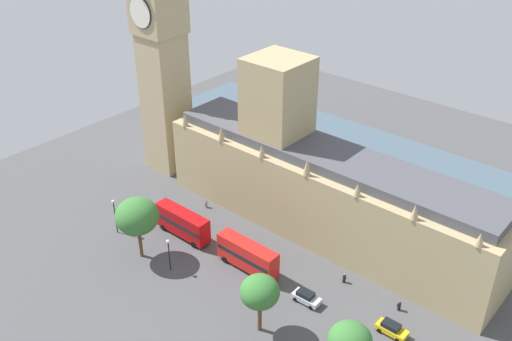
# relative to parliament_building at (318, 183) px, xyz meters

# --- Properties ---
(ground_plane) EXTENTS (129.15, 129.15, 0.00)m
(ground_plane) POSITION_rel_parliament_building_xyz_m (1.99, 1.87, -8.42)
(ground_plane) COLOR #4C4C4F
(river_thames) EXTENTS (28.01, 116.24, 0.25)m
(river_thames) POSITION_rel_parliament_building_xyz_m (-25.33, 1.87, -8.29)
(river_thames) COLOR #475B6B
(river_thames) RESTS_ON ground
(parliament_building) EXTENTS (13.18, 59.15, 27.77)m
(parliament_building) POSITION_rel_parliament_building_xyz_m (0.00, 0.00, 0.00)
(parliament_building) COLOR tan
(parliament_building) RESTS_ON ground
(clock_tower) EXTENTS (8.01, 8.01, 51.36)m
(clock_tower) POSITION_rel_parliament_building_xyz_m (1.97, -34.50, 18.12)
(clock_tower) COLOR tan
(clock_tower) RESTS_ON ground
(double_decker_bus_corner) EXTENTS (2.68, 10.51, 4.75)m
(double_decker_bus_corner) POSITION_rel_parliament_building_xyz_m (16.85, -14.87, -5.78)
(double_decker_bus_corner) COLOR #B20C0F
(double_decker_bus_corner) RESTS_ON ground
(double_decker_bus_near_tower) EXTENTS (2.68, 10.51, 4.75)m
(double_decker_bus_near_tower) POSITION_rel_parliament_building_xyz_m (16.30, -1.10, -5.78)
(double_decker_bus_near_tower) COLOR red
(double_decker_bus_near_tower) RESTS_ON ground
(car_silver_far_end) EXTENTS (2.10, 4.24, 1.74)m
(car_silver_far_end) POSITION_rel_parliament_building_xyz_m (16.33, 10.07, -7.53)
(car_silver_far_end) COLOR #B7B7BC
(car_silver_far_end) RESTS_ON ground
(car_yellow_cab_leading) EXTENTS (1.91, 4.25, 1.74)m
(car_yellow_cab_leading) POSITION_rel_parliament_building_xyz_m (13.87, 22.30, -7.53)
(car_yellow_cab_leading) COLOR gold
(car_yellow_cab_leading) RESTS_ON ground
(pedestrian_opposite_hall) EXTENTS (0.50, 0.60, 1.62)m
(pedestrian_opposite_hall) POSITION_rel_parliament_building_xyz_m (9.19, 20.89, -7.69)
(pedestrian_opposite_hall) COLOR black
(pedestrian_opposite_hall) RESTS_ON ground
(pedestrian_trailing) EXTENTS (0.64, 0.58, 1.52)m
(pedestrian_trailing) POSITION_rel_parliament_building_xyz_m (8.33, -18.03, -7.73)
(pedestrian_trailing) COLOR gray
(pedestrian_trailing) RESTS_ON ground
(pedestrian_by_river_gate) EXTENTS (0.68, 0.65, 1.62)m
(pedestrian_by_river_gate) POSITION_rel_parliament_building_xyz_m (9.26, 11.84, -7.69)
(pedestrian_by_river_gate) COLOR black
(pedestrian_by_river_gate) RESTS_ON ground
(plane_tree_kerbside) EXTENTS (5.25, 5.25, 8.86)m
(plane_tree_kerbside) POSITION_rel_parliament_building_xyz_m (24.72, 8.48, -1.84)
(plane_tree_kerbside) COLOR brown
(plane_tree_kerbside) RESTS_ON ground
(plane_tree_under_trees) EXTENTS (5.35, 5.35, 8.49)m
(plane_tree_under_trees) POSITION_rel_parliament_building_xyz_m (23.93, 21.72, -2.25)
(plane_tree_under_trees) COLOR brown
(plane_tree_under_trees) RESTS_ON ground
(plane_tree_midblock) EXTENTS (6.70, 6.70, 10.42)m
(plane_tree_midblock) POSITION_rel_parliament_building_xyz_m (24.84, -15.95, -0.87)
(plane_tree_midblock) COLOR brown
(plane_tree_midblock) RESTS_ON ground
(street_lamp_slot_10) EXTENTS (0.56, 0.56, 6.42)m
(street_lamp_slot_10) POSITION_rel_parliament_building_xyz_m (23.47, -23.94, -3.95)
(street_lamp_slot_10) COLOR black
(street_lamp_slot_10) RESTS_ON ground
(street_lamp_slot_11) EXTENTS (0.56, 0.56, 5.70)m
(street_lamp_slot_11) POSITION_rel_parliament_building_xyz_m (24.22, -9.88, -4.39)
(street_lamp_slot_11) COLOR black
(street_lamp_slot_11) RESTS_ON ground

